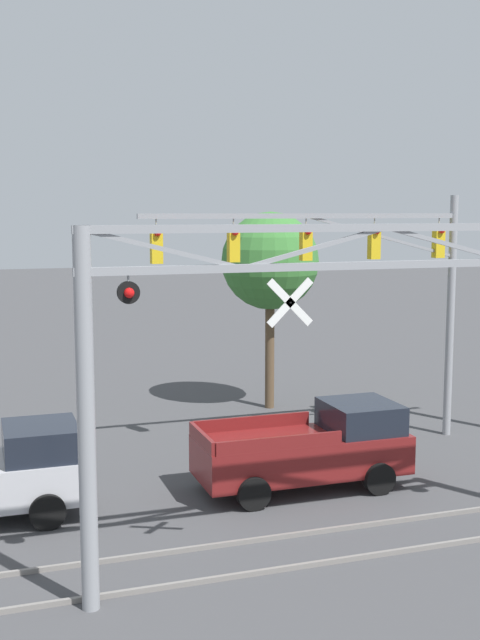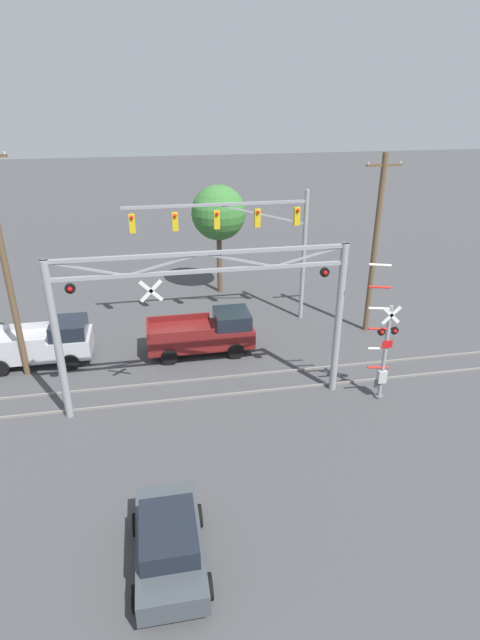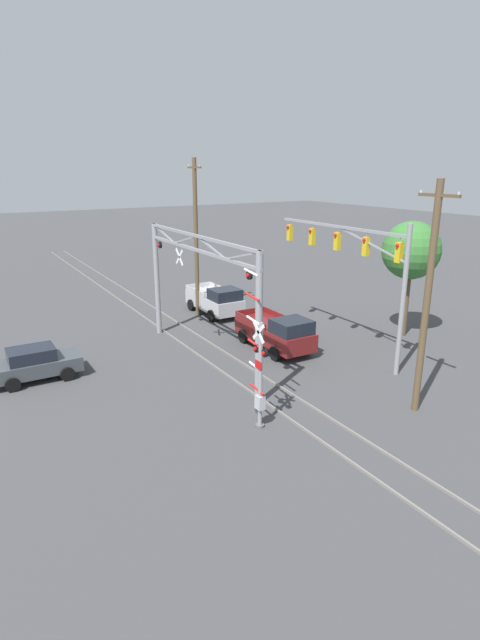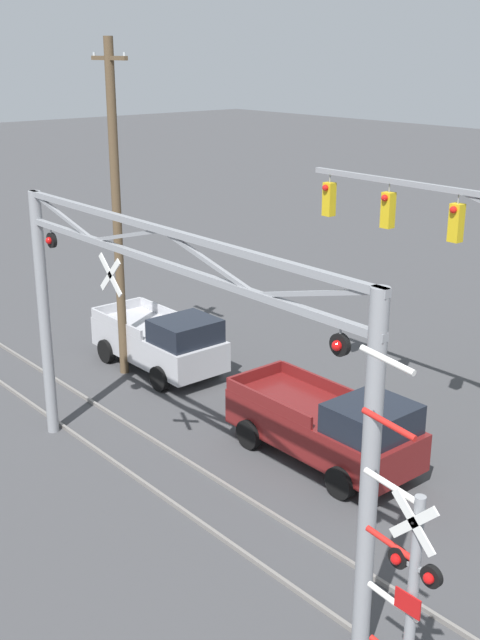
% 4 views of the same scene
% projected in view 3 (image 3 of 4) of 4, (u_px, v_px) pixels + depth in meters
% --- Properties ---
extents(rail_track_near, '(80.00, 0.08, 0.10)m').
position_uv_depth(rail_track_near, '(205.00, 360.00, 26.08)').
color(rail_track_near, gray).
rests_on(rail_track_near, ground_plane).
extents(rail_track_far, '(80.00, 0.08, 0.10)m').
position_uv_depth(rail_track_far, '(229.00, 355.00, 26.79)').
color(rail_track_far, gray).
rests_on(rail_track_far, ground_plane).
extents(crossing_gantry, '(11.44, 0.31, 6.58)m').
position_uv_depth(crossing_gantry, '(198.00, 283.00, 24.74)').
color(crossing_gantry, gray).
rests_on(crossing_gantry, ground_plane).
extents(crossing_signal_mast, '(1.60, 0.35, 6.09)m').
position_uv_depth(crossing_signal_mast, '(259.00, 374.00, 18.88)').
color(crossing_signal_mast, gray).
rests_on(crossing_signal_mast, ground_plane).
extents(traffic_signal_span, '(9.64, 0.39, 7.28)m').
position_uv_depth(traffic_signal_span, '(363.00, 261.00, 25.16)').
color(traffic_signal_span, gray).
rests_on(traffic_signal_span, ground_plane).
extents(pickup_truck_lead, '(5.21, 2.29, 2.05)m').
position_uv_depth(pickup_truck_lead, '(277.00, 332.00, 27.44)').
color(pickup_truck_lead, maroon).
rests_on(pickup_truck_lead, ground_plane).
extents(pickup_truck_following, '(4.99, 2.29, 2.05)m').
position_uv_depth(pickup_truck_following, '(216.00, 300.00, 33.99)').
color(pickup_truck_following, '#B7B7BC').
rests_on(pickup_truck_following, ground_plane).
extents(sedan_waiting, '(2.04, 4.00, 1.59)m').
position_uv_depth(sedan_waiting, '(35.00, 363.00, 23.56)').
color(sedan_waiting, '#3D4247').
rests_on(sedan_waiting, ground_plane).
extents(utility_pole_left, '(1.80, 0.28, 10.28)m').
position_uv_depth(utility_pole_left, '(196.00, 237.00, 32.74)').
color(utility_pole_left, brown).
rests_on(utility_pole_left, ground_plane).
extents(utility_pole_right, '(1.80, 0.28, 9.31)m').
position_uv_depth(utility_pole_right, '(427.00, 298.00, 19.43)').
color(utility_pole_right, brown).
rests_on(utility_pole_right, ground_plane).
extents(background_tree_beyond_span, '(3.34, 3.34, 6.80)m').
position_uv_depth(background_tree_beyond_span, '(411.00, 251.00, 28.57)').
color(background_tree_beyond_span, brown).
rests_on(background_tree_beyond_span, ground_plane).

